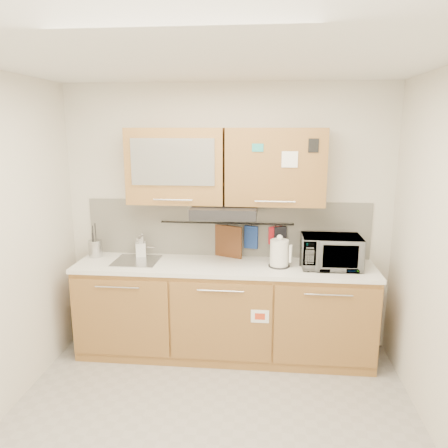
# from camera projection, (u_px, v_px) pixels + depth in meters

# --- Properties ---
(floor) EXTENTS (3.20, 3.20, 0.00)m
(floor) POSITION_uv_depth(u_px,v_px,m) (208.00, 436.00, 3.16)
(floor) COLOR #9E9993
(floor) RESTS_ON ground
(ceiling) EXTENTS (3.20, 3.20, 0.00)m
(ceiling) POSITION_uv_depth(u_px,v_px,m) (204.00, 56.00, 2.59)
(ceiling) COLOR white
(ceiling) RESTS_ON wall_back
(wall_back) EXTENTS (3.20, 0.00, 3.20)m
(wall_back) POSITION_uv_depth(u_px,v_px,m) (227.00, 218.00, 4.33)
(wall_back) COLOR silver
(wall_back) RESTS_ON ground
(base_cabinet) EXTENTS (2.80, 0.64, 0.88)m
(base_cabinet) POSITION_uv_depth(u_px,v_px,m) (224.00, 315.00, 4.23)
(base_cabinet) COLOR #AB803C
(base_cabinet) RESTS_ON floor
(countertop) EXTENTS (2.82, 0.62, 0.04)m
(countertop) POSITION_uv_depth(u_px,v_px,m) (224.00, 266.00, 4.12)
(countertop) COLOR white
(countertop) RESTS_ON base_cabinet
(backsplash) EXTENTS (2.80, 0.02, 0.56)m
(backsplash) POSITION_uv_depth(u_px,v_px,m) (227.00, 228.00, 4.34)
(backsplash) COLOR silver
(backsplash) RESTS_ON countertop
(upper_cabinets) EXTENTS (1.82, 0.37, 0.70)m
(upper_cabinets) POSITION_uv_depth(u_px,v_px,m) (225.00, 166.00, 4.05)
(upper_cabinets) COLOR #AB803C
(upper_cabinets) RESTS_ON wall_back
(range_hood) EXTENTS (0.60, 0.46, 0.10)m
(range_hood) POSITION_uv_depth(u_px,v_px,m) (225.00, 211.00, 4.06)
(range_hood) COLOR black
(range_hood) RESTS_ON upper_cabinets
(sink) EXTENTS (0.42, 0.40, 0.26)m
(sink) POSITION_uv_depth(u_px,v_px,m) (137.00, 261.00, 4.21)
(sink) COLOR silver
(sink) RESTS_ON countertop
(utensil_rail) EXTENTS (1.30, 0.02, 0.02)m
(utensil_rail) POSITION_uv_depth(u_px,v_px,m) (227.00, 223.00, 4.29)
(utensil_rail) COLOR black
(utensil_rail) RESTS_ON backsplash
(utensil_crock) EXTENTS (0.17, 0.17, 0.34)m
(utensil_crock) POSITION_uv_depth(u_px,v_px,m) (96.00, 248.00, 4.34)
(utensil_crock) COLOR #B3B3B8
(utensil_crock) RESTS_ON countertop
(kettle) EXTENTS (0.23, 0.22, 0.30)m
(kettle) POSITION_uv_depth(u_px,v_px,m) (279.00, 254.00, 4.03)
(kettle) COLOR silver
(kettle) RESTS_ON countertop
(toaster) EXTENTS (0.27, 0.21, 0.18)m
(toaster) POSITION_uv_depth(u_px,v_px,m) (314.00, 256.00, 4.06)
(toaster) COLOR black
(toaster) RESTS_ON countertop
(microwave) EXTENTS (0.54, 0.37, 0.30)m
(microwave) POSITION_uv_depth(u_px,v_px,m) (331.00, 252.00, 4.00)
(microwave) COLOR #999999
(microwave) RESTS_ON countertop
(soap_bottle) EXTENTS (0.12, 0.12, 0.22)m
(soap_bottle) POSITION_uv_depth(u_px,v_px,m) (141.00, 246.00, 4.33)
(soap_bottle) COLOR #999999
(soap_bottle) RESTS_ON countertop
(cutting_board) EXTENTS (0.29, 0.14, 0.38)m
(cutting_board) POSITION_uv_depth(u_px,v_px,m) (227.00, 244.00, 4.32)
(cutting_board) COLOR brown
(cutting_board) RESTS_ON utensil_rail
(oven_mitt) EXTENTS (0.14, 0.07, 0.22)m
(oven_mitt) POSITION_uv_depth(u_px,v_px,m) (251.00, 237.00, 4.28)
(oven_mitt) COLOR navy
(oven_mitt) RESTS_ON utensil_rail
(dark_pouch) EXTENTS (0.13, 0.08, 0.19)m
(dark_pouch) POSITION_uv_depth(u_px,v_px,m) (280.00, 236.00, 4.25)
(dark_pouch) COLOR black
(dark_pouch) RESTS_ON utensil_rail
(pot_holder) EXTENTS (0.13, 0.08, 0.17)m
(pot_holder) POSITION_uv_depth(u_px,v_px,m) (275.00, 235.00, 4.25)
(pot_holder) COLOR red
(pot_holder) RESTS_ON utensil_rail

